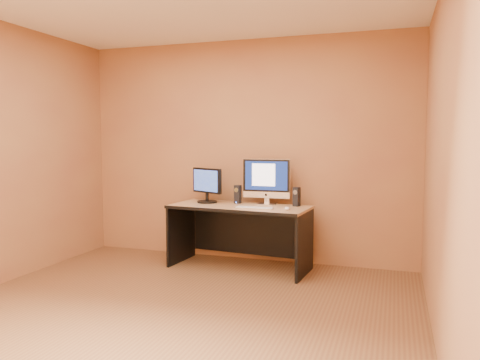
# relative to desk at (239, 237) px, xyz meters

# --- Properties ---
(floor) EXTENTS (4.00, 4.00, 0.00)m
(floor) POSITION_rel_desk_xyz_m (-0.08, -1.56, -0.35)
(floor) COLOR brown
(floor) RESTS_ON ground
(walls) EXTENTS (4.00, 4.00, 2.60)m
(walls) POSITION_rel_desk_xyz_m (-0.08, -1.56, 0.95)
(walls) COLOR #9E6E3F
(walls) RESTS_ON ground
(desk) EXTENTS (1.58, 0.80, 0.71)m
(desk) POSITION_rel_desk_xyz_m (0.00, 0.00, 0.00)
(desk) COLOR tan
(desk) RESTS_ON ground
(imac) EXTENTS (0.55, 0.21, 0.52)m
(imac) POSITION_rel_desk_xyz_m (0.25, 0.19, 0.61)
(imac) COLOR silver
(imac) RESTS_ON desk
(second_monitor) EXTENTS (0.51, 0.41, 0.40)m
(second_monitor) POSITION_rel_desk_xyz_m (-0.43, 0.11, 0.55)
(second_monitor) COLOR black
(second_monitor) RESTS_ON desk
(speaker_left) EXTENTS (0.08, 0.08, 0.21)m
(speaker_left) POSITION_rel_desk_xyz_m (-0.08, 0.17, 0.46)
(speaker_left) COLOR black
(speaker_left) RESTS_ON desk
(speaker_right) EXTENTS (0.08, 0.08, 0.21)m
(speaker_right) POSITION_rel_desk_xyz_m (0.61, 0.15, 0.46)
(speaker_right) COLOR black
(speaker_right) RESTS_ON desk
(keyboard) EXTENTS (0.41, 0.11, 0.02)m
(keyboard) POSITION_rel_desk_xyz_m (0.22, -0.17, 0.36)
(keyboard) COLOR silver
(keyboard) RESTS_ON desk
(mouse) EXTENTS (0.07, 0.10, 0.03)m
(mouse) POSITION_rel_desk_xyz_m (0.57, -0.15, 0.37)
(mouse) COLOR white
(mouse) RESTS_ON desk
(cable_a) EXTENTS (0.04, 0.21, 0.01)m
(cable_a) POSITION_rel_desk_xyz_m (0.35, 0.29, 0.36)
(cable_a) COLOR black
(cable_a) RESTS_ON desk
(cable_b) EXTENTS (0.11, 0.14, 0.01)m
(cable_b) POSITION_rel_desk_xyz_m (0.21, 0.29, 0.36)
(cable_b) COLOR black
(cable_b) RESTS_ON desk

